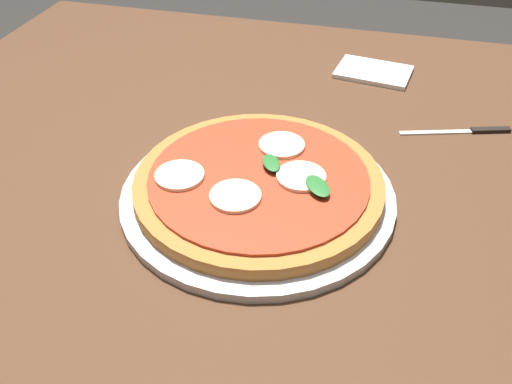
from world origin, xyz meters
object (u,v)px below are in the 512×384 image
Objects in this scene: pizza at (258,182)px; serving_tray at (256,194)px; dining_table at (267,223)px; napkin at (373,72)px; knife at (469,131)px.

serving_tray is at bearing -104.84° from pizza.
napkin is at bearing 71.42° from dining_table.
serving_tray is 0.36m from knife.
pizza reaches higher than knife.
dining_table is at bearing 88.70° from pizza.
napkin is 0.23m from knife.
knife is at bearing 33.03° from dining_table.
knife is at bearing 40.15° from pizza.
dining_table is 3.60× the size of serving_tray.
napkin reaches higher than dining_table.
serving_tray is 2.12× the size of knife.
serving_tray is 1.10× the size of pizza.
serving_tray is 0.42m from napkin.
knife is (0.28, 0.23, -0.02)m from pizza.
serving_tray is at bearing -106.32° from napkin.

